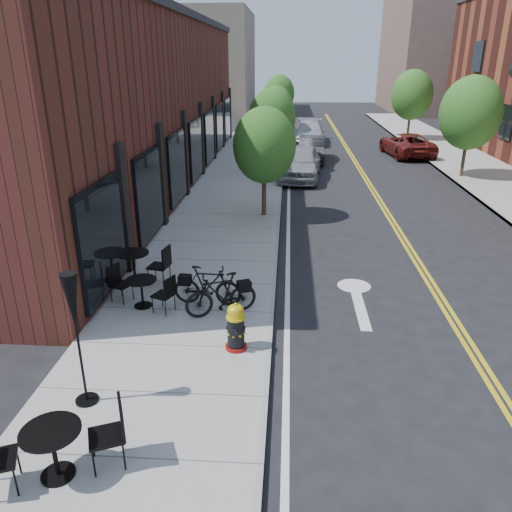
{
  "coord_description": "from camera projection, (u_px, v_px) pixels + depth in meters",
  "views": [
    {
      "loc": [
        0.24,
        -8.42,
        5.44
      ],
      "look_at": [
        -0.48,
        2.68,
        1.0
      ],
      "focal_mm": 35.0,
      "sensor_mm": 36.0,
      "label": 1
    }
  ],
  "objects": [
    {
      "name": "parked_car_b",
      "position": [
        312.0,
        149.0,
        27.93
      ],
      "size": [
        1.71,
        4.21,
        1.36
      ],
      "primitive_type": "imported",
      "rotation": [
        0.0,
        0.0,
        -0.07
      ],
      "color": "black",
      "rests_on": "ground"
    },
    {
      "name": "bistro_set_b",
      "position": [
        134.0,
        262.0,
        12.59
      ],
      "size": [
        1.91,
        0.95,
        1.0
      ],
      "rotation": [
        0.0,
        0.0,
        -0.2
      ],
      "color": "black",
      "rests_on": "sidewalk_near"
    },
    {
      "name": "parked_car_a",
      "position": [
        300.0,
        163.0,
        23.72
      ],
      "size": [
        2.27,
        4.77,
        1.58
      ],
      "primitive_type": "imported",
      "rotation": [
        0.0,
        0.0,
        -0.09
      ],
      "color": "#9DA0A4",
      "rests_on": "ground"
    },
    {
      "name": "parked_car_far",
      "position": [
        407.0,
        145.0,
        29.39
      ],
      "size": [
        2.78,
        5.04,
        1.34
      ],
      "primitive_type": "imported",
      "rotation": [
        0.0,
        0.0,
        3.26
      ],
      "color": "maroon",
      "rests_on": "ground"
    },
    {
      "name": "tree_near_b",
      "position": [
        272.0,
        117.0,
        24.63
      ],
      "size": [
        2.3,
        2.3,
        3.98
      ],
      "color": "#382B1E",
      "rests_on": "sidewalk_near"
    },
    {
      "name": "building_near",
      "position": [
        136.0,
        105.0,
        21.91
      ],
      "size": [
        5.0,
        28.0,
        7.0
      ],
      "primitive_type": "cube",
      "color": "#452116",
      "rests_on": "ground"
    },
    {
      "name": "tree_near_c",
      "position": [
        277.0,
        106.0,
        32.11
      ],
      "size": [
        2.1,
        2.1,
        3.67
      ],
      "color": "#382B1E",
      "rests_on": "sidewalk_near"
    },
    {
      "name": "sidewalk_near",
      "position": [
        229.0,
        208.0,
        19.2
      ],
      "size": [
        4.0,
        70.0,
        0.12
      ],
      "primitive_type": "cube",
      "color": "#9E9B93",
      "rests_on": "ground"
    },
    {
      "name": "tree_far_b",
      "position": [
        471.0,
        113.0,
        23.02
      ],
      "size": [
        2.8,
        2.8,
        4.62
      ],
      "color": "#382B1E",
      "rests_on": "sidewalk_far"
    },
    {
      "name": "fire_hydrant",
      "position": [
        236.0,
        327.0,
        9.64
      ],
      "size": [
        0.49,
        0.49,
        0.98
      ],
      "rotation": [
        0.0,
        0.0,
        -0.17
      ],
      "color": "maroon",
      "rests_on": "sidewalk_near"
    },
    {
      "name": "patio_umbrella",
      "position": [
        74.0,
        312.0,
        7.69
      ],
      "size": [
        0.38,
        0.38,
        2.32
      ],
      "color": "black",
      "rests_on": "sidewalk_near"
    },
    {
      "name": "tree_near_d",
      "position": [
        279.0,
        94.0,
        39.43
      ],
      "size": [
        2.4,
        2.4,
        4.11
      ],
      "color": "#382B1E",
      "rests_on": "sidewalk_near"
    },
    {
      "name": "bistro_set_c",
      "position": [
        142.0,
        289.0,
        11.31
      ],
      "size": [
        1.64,
        1.01,
        0.87
      ],
      "rotation": [
        0.0,
        0.0,
        -0.4
      ],
      "color": "black",
      "rests_on": "sidewalk_near"
    },
    {
      "name": "ground",
      "position": [
        271.0,
        354.0,
        9.84
      ],
      "size": [
        120.0,
        120.0,
        0.0
      ],
      "primitive_type": "plane",
      "color": "black",
      "rests_on": "ground"
    },
    {
      "name": "tree_far_c",
      "position": [
        412.0,
        95.0,
        34.14
      ],
      "size": [
        2.8,
        2.8,
        4.62
      ],
      "color": "#382B1E",
      "rests_on": "sidewalk_far"
    },
    {
      "name": "tree_near_a",
      "position": [
        264.0,
        146.0,
        17.25
      ],
      "size": [
        2.2,
        2.2,
        3.81
      ],
      "color": "#382B1E",
      "rests_on": "sidewalk_near"
    },
    {
      "name": "bicycle_right",
      "position": [
        207.0,
        286.0,
        11.38
      ],
      "size": [
        1.61,
        0.56,
        0.95
      ],
      "primitive_type": "imported",
      "rotation": [
        0.0,
        0.0,
        1.5
      ],
      "color": "black",
      "rests_on": "sidewalk_near"
    },
    {
      "name": "bicycle_left",
      "position": [
        221.0,
        294.0,
        10.93
      ],
      "size": [
        1.67,
        1.06,
        0.98
      ],
      "primitive_type": "imported",
      "rotation": [
        0.0,
        0.0,
        -1.17
      ],
      "color": "black",
      "rests_on": "sidewalk_near"
    },
    {
      "name": "parked_car_c",
      "position": [
        309.0,
        132.0,
        33.71
      ],
      "size": [
        2.31,
        5.12,
        1.46
      ],
      "primitive_type": "imported",
      "rotation": [
        0.0,
        0.0,
        -0.05
      ],
      "color": "#BCBCC1",
      "rests_on": "ground"
    },
    {
      "name": "bg_building_right",
      "position": [
        439.0,
        52.0,
        53.0
      ],
      "size": [
        10.0,
        16.0,
        12.0
      ],
      "primitive_type": "cube",
      "color": "brown",
      "rests_on": "ground"
    },
    {
      "name": "bistro_set_a",
      "position": [
        53.0,
        446.0,
        6.64
      ],
      "size": [
        1.88,
        1.15,
        1.0
      ],
      "rotation": [
        0.0,
        0.0,
        0.4
      ],
      "color": "black",
      "rests_on": "sidewalk_near"
    },
    {
      "name": "bg_building_left",
      "position": [
        213.0,
        62.0,
        52.96
      ],
      "size": [
        8.0,
        14.0,
        10.0
      ],
      "primitive_type": "cube",
      "color": "#726656",
      "rests_on": "ground"
    }
  ]
}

